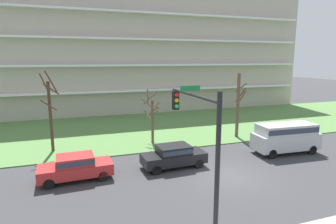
{
  "coord_description": "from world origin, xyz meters",
  "views": [
    {
      "loc": [
        -9.3,
        -14.96,
        7.4
      ],
      "look_at": [
        -2.16,
        6.0,
        3.23
      ],
      "focal_mm": 30.22,
      "sensor_mm": 36.0,
      "label": 1
    }
  ],
  "objects_px": {
    "sedan_red_center_right": "(76,166)",
    "van_silver_near_left": "(286,136)",
    "tree_far_left": "(50,112)",
    "tree_center": "(238,104)",
    "sedan_black_center_left": "(174,155)",
    "traffic_signal_mast": "(199,138)",
    "tree_left": "(152,117)"
  },
  "relations": [
    {
      "from": "tree_far_left",
      "to": "sedan_red_center_right",
      "type": "height_order",
      "value": "tree_far_left"
    },
    {
      "from": "van_silver_near_left",
      "to": "sedan_red_center_right",
      "type": "height_order",
      "value": "van_silver_near_left"
    },
    {
      "from": "sedan_black_center_left",
      "to": "sedan_red_center_right",
      "type": "relative_size",
      "value": 1.0
    },
    {
      "from": "tree_far_left",
      "to": "tree_left",
      "type": "height_order",
      "value": "tree_far_left"
    },
    {
      "from": "tree_left",
      "to": "traffic_signal_mast",
      "type": "xyz_separation_m",
      "value": [
        -1.8,
        -13.51,
        1.88
      ]
    },
    {
      "from": "tree_left",
      "to": "van_silver_near_left",
      "type": "bearing_deg",
      "value": -32.47
    },
    {
      "from": "tree_center",
      "to": "sedan_black_center_left",
      "type": "relative_size",
      "value": 1.37
    },
    {
      "from": "tree_left",
      "to": "sedan_black_center_left",
      "type": "bearing_deg",
      "value": -91.22
    },
    {
      "from": "sedan_red_center_right",
      "to": "traffic_signal_mast",
      "type": "xyz_separation_m",
      "value": [
        4.77,
        -7.56,
        3.43
      ]
    },
    {
      "from": "van_silver_near_left",
      "to": "traffic_signal_mast",
      "type": "bearing_deg",
      "value": 37.35
    },
    {
      "from": "tree_center",
      "to": "sedan_red_center_right",
      "type": "xyz_separation_m",
      "value": [
        -14.77,
        -5.18,
        -2.33
      ]
    },
    {
      "from": "tree_center",
      "to": "traffic_signal_mast",
      "type": "distance_m",
      "value": 16.24
    },
    {
      "from": "tree_far_left",
      "to": "van_silver_near_left",
      "type": "bearing_deg",
      "value": -19.22
    },
    {
      "from": "tree_left",
      "to": "tree_center",
      "type": "distance_m",
      "value": 8.27
    },
    {
      "from": "tree_left",
      "to": "van_silver_near_left",
      "type": "xyz_separation_m",
      "value": [
        9.34,
        -5.94,
        -1.02
      ]
    },
    {
      "from": "tree_far_left",
      "to": "van_silver_near_left",
      "type": "xyz_separation_m",
      "value": [
        17.57,
        -6.12,
        -1.88
      ]
    },
    {
      "from": "tree_left",
      "to": "traffic_signal_mast",
      "type": "relative_size",
      "value": 0.76
    },
    {
      "from": "tree_center",
      "to": "sedan_black_center_left",
      "type": "bearing_deg",
      "value": -148.09
    },
    {
      "from": "traffic_signal_mast",
      "to": "tree_center",
      "type": "bearing_deg",
      "value": 51.9
    },
    {
      "from": "tree_far_left",
      "to": "tree_center",
      "type": "relative_size",
      "value": 1.07
    },
    {
      "from": "tree_left",
      "to": "sedan_red_center_right",
      "type": "relative_size",
      "value": 1.08
    },
    {
      "from": "sedan_red_center_right",
      "to": "tree_center",
      "type": "bearing_deg",
      "value": -162.98
    },
    {
      "from": "tree_far_left",
      "to": "tree_center",
      "type": "bearing_deg",
      "value": -3.27
    },
    {
      "from": "tree_far_left",
      "to": "van_silver_near_left",
      "type": "height_order",
      "value": "tree_far_left"
    },
    {
      "from": "tree_center",
      "to": "sedan_red_center_right",
      "type": "relative_size",
      "value": 1.37
    },
    {
      "from": "van_silver_near_left",
      "to": "traffic_signal_mast",
      "type": "height_order",
      "value": "traffic_signal_mast"
    },
    {
      "from": "tree_center",
      "to": "sedan_red_center_right",
      "type": "height_order",
      "value": "tree_center"
    },
    {
      "from": "tree_center",
      "to": "traffic_signal_mast",
      "type": "relative_size",
      "value": 0.96
    },
    {
      "from": "tree_far_left",
      "to": "tree_center",
      "type": "height_order",
      "value": "tree_far_left"
    },
    {
      "from": "van_silver_near_left",
      "to": "sedan_red_center_right",
      "type": "bearing_deg",
      "value": 3.16
    },
    {
      "from": "sedan_red_center_right",
      "to": "van_silver_near_left",
      "type": "bearing_deg",
      "value": 177.67
    },
    {
      "from": "tree_left",
      "to": "sedan_red_center_right",
      "type": "xyz_separation_m",
      "value": [
        -6.57,
        -5.94,
        -1.55
      ]
    }
  ]
}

